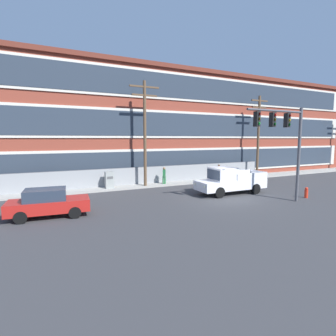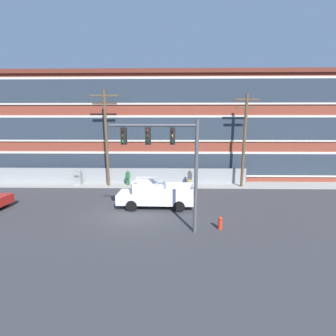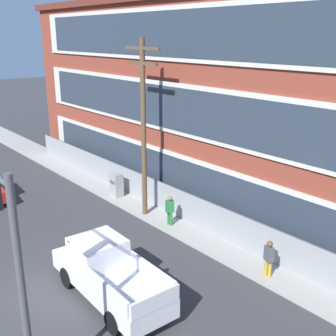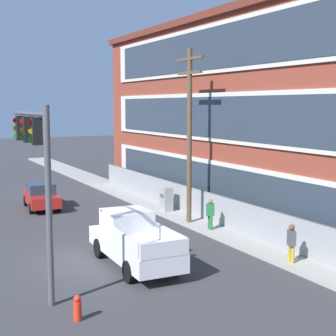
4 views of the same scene
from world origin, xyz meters
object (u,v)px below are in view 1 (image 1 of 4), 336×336
pickup_truck_white (229,181)px  pedestrian_by_fence (164,175)px  traffic_signal_mast (285,134)px  utility_pole_midblock (258,134)px  pedestrian_near_cabinet (219,171)px  electrical_cabinet (109,181)px  fire_hydrant (306,193)px  sedan_red (48,203)px  utility_pole_near_corner (145,129)px

pickup_truck_white → pedestrian_by_fence: pickup_truck_white is taller
traffic_signal_mast → pedestrian_by_fence: traffic_signal_mast is taller
utility_pole_midblock → pedestrian_near_cabinet: size_ratio=5.17×
electrical_cabinet → fire_hydrant: (12.12, -9.13, -0.38)m
pedestrian_near_cabinet → sedan_red: bearing=-159.5°
pedestrian_by_fence → utility_pole_midblock: bearing=-1.1°
pedestrian_near_cabinet → traffic_signal_mast: bearing=-101.4°
sedan_red → utility_pole_near_corner: (7.88, 5.85, 4.26)m
traffic_signal_mast → pickup_truck_white: bearing=106.4°
pickup_truck_white → fire_hydrant: 5.47m
fire_hydrant → sedan_red: bearing=169.8°
electrical_cabinet → utility_pole_midblock: bearing=-1.2°
pickup_truck_white → pedestrian_near_cabinet: size_ratio=3.37×
sedan_red → traffic_signal_mast: bearing=-13.7°
pedestrian_by_fence → fire_hydrant: 11.51m
traffic_signal_mast → sedan_red: traffic_signal_mast is taller
sedan_red → utility_pole_midblock: utility_pole_midblock is taller
pedestrian_by_fence → pickup_truck_white: bearing=-61.0°
traffic_signal_mast → pedestrian_by_fence: 10.88m
sedan_red → pedestrian_near_cabinet: 16.88m
traffic_signal_mast → pedestrian_near_cabinet: (1.87, 9.32, -3.58)m
utility_pole_near_corner → electrical_cabinet: bearing=175.4°
traffic_signal_mast → pedestrian_by_fence: (-4.18, 9.39, -3.58)m
traffic_signal_mast → fire_hydrant: 5.13m
utility_pole_midblock → electrical_cabinet: (-16.01, 0.34, -4.03)m
utility_pole_near_corner → pedestrian_by_fence: (1.88, 0.14, -4.08)m
traffic_signal_mast → utility_pole_near_corner: size_ratio=0.69×
pickup_truck_white → utility_pole_near_corner: size_ratio=0.63×
pickup_truck_white → sedan_red: 12.80m
pedestrian_by_fence → fire_hydrant: bearing=-51.6°
utility_pole_near_corner → electrical_cabinet: size_ratio=5.95×
sedan_red → pedestrian_by_fence: 11.45m
pickup_truck_white → utility_pole_midblock: utility_pole_midblock is taller
pedestrian_near_cabinet → fire_hydrant: pedestrian_near_cabinet is taller
traffic_signal_mast → utility_pole_midblock: bearing=53.3°
pedestrian_near_cabinet → utility_pole_midblock: bearing=-1.8°
utility_pole_near_corner → pedestrian_by_fence: utility_pole_near_corner is taller
traffic_signal_mast → utility_pole_midblock: size_ratio=0.72×
utility_pole_midblock → pedestrian_near_cabinet: 6.27m
fire_hydrant → pedestrian_by_fence: bearing=128.4°
pickup_truck_white → pedestrian_by_fence: size_ratio=3.37×
fire_hydrant → pedestrian_near_cabinet: bearing=96.9°
traffic_signal_mast → pedestrian_near_cabinet: traffic_signal_mast is taller
sedan_red → utility_pole_near_corner: 10.70m
pedestrian_near_cabinet → fire_hydrant: bearing=-83.1°
sedan_red → pedestrian_by_fence: pedestrian_by_fence is taller
utility_pole_near_corner → utility_pole_midblock: bearing=-0.4°
utility_pole_near_corner → utility_pole_midblock: (12.90, -0.09, -0.26)m
pedestrian_near_cabinet → pedestrian_by_fence: 6.05m
pedestrian_by_fence → fire_hydrant: size_ratio=2.17×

